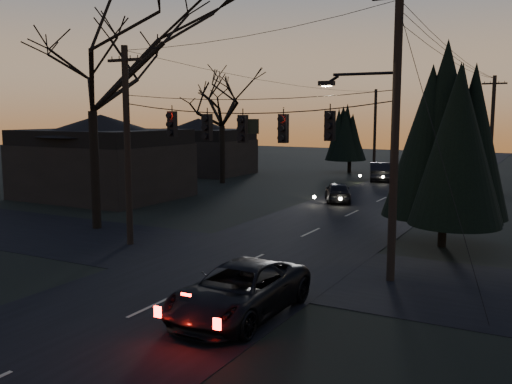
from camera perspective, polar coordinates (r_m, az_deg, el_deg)
The scene contains 17 objects.
ground_plane at distance 14.82m, azimuth -20.44°, elevation -15.21°, with size 160.00×160.00×0.00m, color black.
main_road at distance 31.18m, azimuth 8.37°, elevation -2.69°, with size 8.00×120.00×0.02m, color black.
cross_road at distance 22.27m, azimuth -0.60°, elevation -6.89°, with size 60.00×7.00×0.02m, color black.
utility_pole_right at distance 20.28m, azimuth 13.28°, elevation -8.62°, with size 5.00×0.30×10.00m, color black, non-canonical shape.
utility_pole_left at distance 25.65m, azimuth -12.45°, elevation -5.12°, with size 1.80×0.30×8.50m, color black, non-canonical shape.
utility_pole_far_r at distance 47.43m, azimuth 22.23°, elevation 0.41°, with size 1.80×0.30×8.50m, color black, non-canonical shape.
utility_pole_far_l at distance 57.52m, azimuth 11.69°, elevation 2.05°, with size 0.30×0.30×8.00m, color black, non-canonical shape.
span_signal_assembly at distance 21.66m, azimuth -1.18°, elevation 6.55°, with size 11.50×0.44×1.66m.
bare_tree_left at distance 29.10m, azimuth -16.21°, elevation 12.34°, with size 10.35×10.35×11.59m.
evergreen_right at distance 25.26m, azimuth 18.54°, elevation 5.70°, with size 4.55×4.55×8.62m.
bare_tree_dist at distance 46.50m, azimuth -3.43°, elevation 8.92°, with size 7.55×7.55×9.36m.
evergreen_dist at distance 55.71m, azimuth 9.39°, elevation 5.91°, with size 3.80×3.80×6.55m.
house_left_near at distance 39.92m, azimuth -15.15°, elevation 3.46°, with size 10.00×8.00×5.60m.
house_left_far at distance 54.28m, azimuth -5.76°, elevation 4.59°, with size 9.00×7.00×5.20m.
suv_near at distance 16.28m, azimuth -1.69°, elevation -9.87°, with size 2.41×5.22×1.45m, color black.
sedan_oncoming_a at distance 37.10m, azimuth 8.18°, elevation -0.01°, with size 1.52×3.78×1.29m, color black.
sedan_oncoming_b at distance 49.46m, azimuth 12.28°, elevation 2.01°, with size 1.64×4.71×1.55m, color black.
Camera 1 is at (10.46, -8.82, 5.69)m, focal length 40.00 mm.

